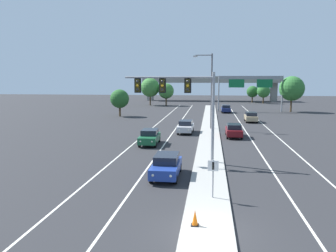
{
  "coord_description": "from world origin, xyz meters",
  "views": [
    {
      "loc": [
        0.05,
        -14.58,
        6.82
      ],
      "look_at": [
        -3.2,
        11.39,
        3.2
      ],
      "focal_mm": 36.48,
      "sensor_mm": 36.0,
      "label": 1
    }
  ],
  "objects_px": {
    "highway_sign_gantry": "(250,82)",
    "tree_far_right_b": "(252,92)",
    "traffic_cone_median_nose": "(195,218)",
    "car_oncoming_blue": "(166,165)",
    "car_oncoming_silver": "(186,127)",
    "car_receding_tan": "(251,117)",
    "tree_far_right_a": "(264,91)",
    "car_receding_darkred": "(234,130)",
    "street_lamp_median": "(210,87)",
    "tree_far_left_a": "(120,99)",
    "tree_far_left_b": "(166,91)",
    "tree_far_right_c": "(292,89)",
    "overhead_signal_mast": "(182,96)",
    "car_receding_navy": "(226,109)",
    "median_sign_post": "(213,173)",
    "tree_far_left_c": "(150,88)",
    "car_oncoming_green": "(150,137)"
  },
  "relations": [
    {
      "from": "highway_sign_gantry",
      "to": "tree_far_right_b",
      "type": "xyz_separation_m",
      "value": [
        3.87,
        28.85,
        -3.02
      ]
    },
    {
      "from": "traffic_cone_median_nose",
      "to": "highway_sign_gantry",
      "type": "relative_size",
      "value": 0.06
    },
    {
      "from": "car_oncoming_blue",
      "to": "car_oncoming_silver",
      "type": "height_order",
      "value": "same"
    },
    {
      "from": "car_oncoming_blue",
      "to": "tree_far_right_b",
      "type": "bearing_deg",
      "value": 79.21
    },
    {
      "from": "car_receding_tan",
      "to": "tree_far_right_a",
      "type": "bearing_deg",
      "value": 79.19
    },
    {
      "from": "car_receding_darkred",
      "to": "car_receding_tan",
      "type": "distance_m",
      "value": 15.35
    },
    {
      "from": "street_lamp_median",
      "to": "tree_far_left_a",
      "type": "height_order",
      "value": "street_lamp_median"
    },
    {
      "from": "car_receding_darkred",
      "to": "tree_far_left_b",
      "type": "relative_size",
      "value": 0.78
    },
    {
      "from": "car_oncoming_blue",
      "to": "highway_sign_gantry",
      "type": "bearing_deg",
      "value": 77.42
    },
    {
      "from": "car_oncoming_silver",
      "to": "tree_far_right_c",
      "type": "relative_size",
      "value": 0.61
    },
    {
      "from": "street_lamp_median",
      "to": "car_receding_tan",
      "type": "bearing_deg",
      "value": 54.23
    },
    {
      "from": "car_oncoming_silver",
      "to": "overhead_signal_mast",
      "type": "bearing_deg",
      "value": -86.96
    },
    {
      "from": "car_receding_tan",
      "to": "car_receding_navy",
      "type": "bearing_deg",
      "value": 102.49
    },
    {
      "from": "street_lamp_median",
      "to": "car_receding_navy",
      "type": "bearing_deg",
      "value": 82.34
    },
    {
      "from": "car_oncoming_silver",
      "to": "car_receding_navy",
      "type": "relative_size",
      "value": 1.01
    },
    {
      "from": "tree_far_right_c",
      "to": "median_sign_post",
      "type": "bearing_deg",
      "value": -106.69
    },
    {
      "from": "car_oncoming_silver",
      "to": "tree_far_right_c",
      "type": "height_order",
      "value": "tree_far_right_c"
    },
    {
      "from": "tree_far_left_c",
      "to": "overhead_signal_mast",
      "type": "bearing_deg",
      "value": -77.52
    },
    {
      "from": "median_sign_post",
      "to": "car_oncoming_silver",
      "type": "distance_m",
      "value": 24.31
    },
    {
      "from": "tree_far_left_c",
      "to": "highway_sign_gantry",
      "type": "bearing_deg",
      "value": -31.49
    },
    {
      "from": "street_lamp_median",
      "to": "car_oncoming_green",
      "type": "height_order",
      "value": "street_lamp_median"
    },
    {
      "from": "highway_sign_gantry",
      "to": "tree_far_left_c",
      "type": "bearing_deg",
      "value": 148.51
    },
    {
      "from": "tree_far_right_a",
      "to": "tree_far_left_b",
      "type": "xyz_separation_m",
      "value": [
        -26.02,
        -11.24,
        0.33
      ]
    },
    {
      "from": "car_receding_tan",
      "to": "tree_far_right_a",
      "type": "xyz_separation_m",
      "value": [
        8.21,
        42.99,
        2.61
      ]
    },
    {
      "from": "car_oncoming_blue",
      "to": "car_receding_tan",
      "type": "distance_m",
      "value": 33.63
    },
    {
      "from": "street_lamp_median",
      "to": "median_sign_post",
      "type": "bearing_deg",
      "value": -89.29
    },
    {
      "from": "tree_far_right_b",
      "to": "highway_sign_gantry",
      "type": "bearing_deg",
      "value": -97.64
    },
    {
      "from": "highway_sign_gantry",
      "to": "tree_far_left_c",
      "type": "distance_m",
      "value": 27.93
    },
    {
      "from": "tree_far_left_b",
      "to": "tree_far_right_b",
      "type": "distance_m",
      "value": 27.69
    },
    {
      "from": "median_sign_post",
      "to": "street_lamp_median",
      "type": "height_order",
      "value": "street_lamp_median"
    },
    {
      "from": "car_receding_navy",
      "to": "tree_far_right_c",
      "type": "bearing_deg",
      "value": 13.69
    },
    {
      "from": "car_receding_tan",
      "to": "traffic_cone_median_nose",
      "type": "bearing_deg",
      "value": -99.89
    },
    {
      "from": "car_oncoming_silver",
      "to": "traffic_cone_median_nose",
      "type": "distance_m",
      "value": 28.04
    },
    {
      "from": "tree_far_left_c",
      "to": "car_receding_darkred",
      "type": "bearing_deg",
      "value": -68.68
    },
    {
      "from": "overhead_signal_mast",
      "to": "car_oncoming_green",
      "type": "relative_size",
      "value": 1.6
    },
    {
      "from": "tree_far_left_c",
      "to": "tree_far_right_c",
      "type": "xyz_separation_m",
      "value": [
        32.28,
        -13.96,
        0.22
      ]
    },
    {
      "from": "car_receding_navy",
      "to": "median_sign_post",
      "type": "bearing_deg",
      "value": -93.22
    },
    {
      "from": "highway_sign_gantry",
      "to": "car_oncoming_green",
      "type": "bearing_deg",
      "value": -110.63
    },
    {
      "from": "car_receding_tan",
      "to": "tree_far_left_b",
      "type": "height_order",
      "value": "tree_far_left_b"
    },
    {
      "from": "tree_far_left_b",
      "to": "street_lamp_median",
      "type": "bearing_deg",
      "value": -74.6
    },
    {
      "from": "tree_far_left_b",
      "to": "car_receding_tan",
      "type": "bearing_deg",
      "value": -60.7
    },
    {
      "from": "median_sign_post",
      "to": "tree_far_left_c",
      "type": "bearing_deg",
      "value": 102.96
    },
    {
      "from": "traffic_cone_median_nose",
      "to": "tree_far_left_a",
      "type": "xyz_separation_m",
      "value": [
        -15.87,
        45.77,
        2.72
      ]
    },
    {
      "from": "car_oncoming_silver",
      "to": "highway_sign_gantry",
      "type": "distance_m",
      "value": 32.65
    },
    {
      "from": "tree_far_left_c",
      "to": "tree_far_right_b",
      "type": "distance_m",
      "value": 31.16
    },
    {
      "from": "car_oncoming_silver",
      "to": "car_receding_darkred",
      "type": "xyz_separation_m",
      "value": [
        5.88,
        -2.41,
        0.0
      ]
    },
    {
      "from": "car_receding_tan",
      "to": "tree_far_left_c",
      "type": "distance_m",
      "value": 39.26
    },
    {
      "from": "street_lamp_median",
      "to": "highway_sign_gantry",
      "type": "height_order",
      "value": "street_lamp_median"
    },
    {
      "from": "traffic_cone_median_nose",
      "to": "tree_far_left_c",
      "type": "distance_m",
      "value": 74.33
    },
    {
      "from": "tree_far_left_a",
      "to": "car_oncoming_green",
      "type": "bearing_deg",
      "value": -68.55
    }
  ]
}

